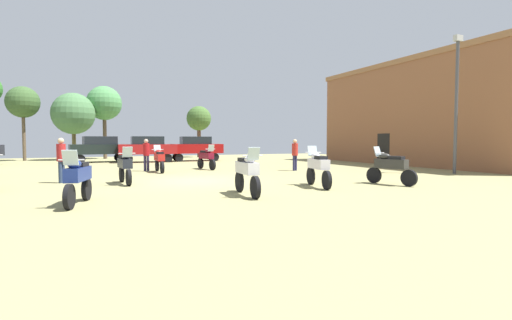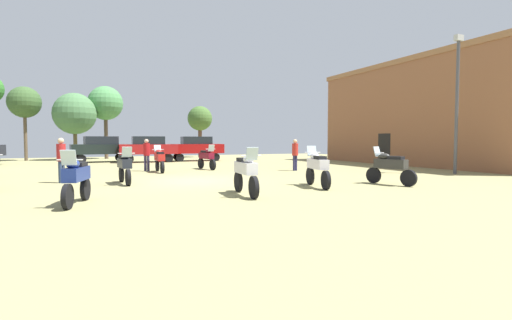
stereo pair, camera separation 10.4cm
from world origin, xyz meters
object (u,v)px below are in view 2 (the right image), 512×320
Objects in this scene: motorcycle_4 at (390,166)px; car_1 at (148,147)px; person_1 at (147,152)px; car_3 at (101,147)px; motorcycle_11 at (160,159)px; brick_building at (432,114)px; tree_3 at (200,119)px; tree_6 at (24,103)px; motorcycle_13 at (76,178)px; tree_7 at (75,114)px; car_2 at (196,147)px; lamp_post at (457,97)px; person_3 at (295,152)px; motorcycle_6 at (246,171)px; motorcycle_8 at (317,167)px; motorcycle_10 at (125,166)px; person_2 at (61,156)px; motorcycle_3 at (207,157)px; tree_1 at (105,104)px.

car_1 is (-6.45, 18.99, 0.45)m from motorcycle_4.
car_3 is at bearing 131.09° from person_1.
brick_building is at bearing -4.47° from motorcycle_11.
tree_3 is 15.03m from tree_6.
tree_3 is (10.37, 25.82, 3.09)m from motorcycle_13.
tree_7 reaches higher than person_1.
tree_7 reaches higher than car_2.
tree_6 is 0.88× the size of lamp_post.
brick_building is 18.86m from motorcycle_11.
tree_7 is at bearing -4.10° from tree_6.
tree_6 is (-15.45, 17.84, 3.76)m from person_3.
motorcycle_6 is 1.29× the size of person_1.
motorcycle_8 is at bearing -65.18° from motorcycle_11.
motorcycle_13 is 13.12m from person_3.
motorcycle_4 is 0.97× the size of motorcycle_10.
person_2 is (-9.05, -13.48, -0.11)m from car_2.
motorcycle_4 is at bearing -53.35° from motorcycle_11.
motorcycle_3 is 0.48× the size of car_1.
car_1 is at bearing -106.34° from motorcycle_10.
brick_building is 19.71m from motorcycle_6.
tree_3 reaches higher than motorcycle_4.
motorcycle_3 is at bearing -135.87° from motorcycle_10.
brick_building is 11.79m from person_3.
lamp_post is (14.19, -8.00, 2.84)m from person_1.
brick_building reaches higher than tree_1.
tree_6 reaches higher than motorcycle_4.
brick_building is 9.40× the size of person_2.
person_1 is at bearing 150.58° from lamp_post.
motorcycle_3 is 8.54m from person_2.
tree_7 is (-1.95, 4.40, 2.80)m from car_3.
lamp_post reaches higher than tree_3.
brick_building reaches higher than person_3.
person_3 is 0.27× the size of tree_1.
tree_3 is (2.43, 25.16, 3.07)m from motorcycle_8.
motorcycle_8 is at bearing -169.34° from lamp_post.
motorcycle_8 is at bearing -34.60° from person_1.
tree_3 is 0.89× the size of tree_7.
car_1 is 11.50m from tree_6.
tree_1 reaches higher than motorcycle_8.
tree_3 is at bearing 66.90° from motorcycle_11.
lamp_post is (15.80, -2.05, 3.16)m from motorcycle_10.
tree_3 is at bearing -40.05° from car_1.
person_1 is at bearing 170.79° from person_2.
motorcycle_11 is (-4.24, 8.79, -0.03)m from motorcycle_8.
brick_building reaches higher than tree_6.
motorcycle_8 is 0.37× the size of tree_6.
motorcycle_10 is (-9.33, 4.35, 0.00)m from motorcycle_4.
car_1 is 0.62× the size of lamp_post.
car_1 reaches higher than motorcycle_6.
motorcycle_10 is 0.37× the size of tree_7.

